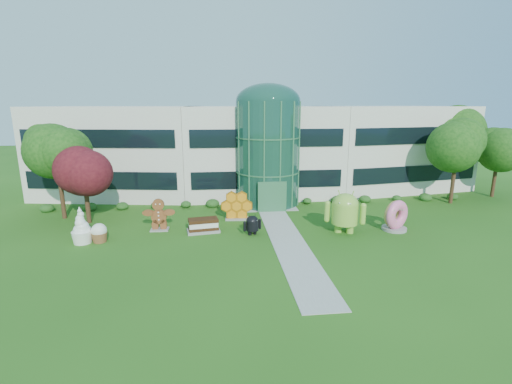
{
  "coord_description": "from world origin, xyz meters",
  "views": [
    {
      "loc": [
        -5.01,
        -23.03,
        9.57
      ],
      "look_at": [
        -1.79,
        6.0,
        2.6
      ],
      "focal_mm": 26.0,
      "sensor_mm": 36.0,
      "label": 1
    }
  ],
  "objects_px": {
    "donut": "(395,215)",
    "gingerbread": "(159,214)",
    "android_black": "(252,224)",
    "android_green": "(345,210)"
  },
  "relations": [
    {
      "from": "gingerbread",
      "to": "android_black",
      "type": "bearing_deg",
      "value": -13.33
    },
    {
      "from": "android_green",
      "to": "android_black",
      "type": "xyz_separation_m",
      "value": [
        -6.99,
        0.3,
        -0.94
      ]
    },
    {
      "from": "android_green",
      "to": "gingerbread",
      "type": "distance_m",
      "value": 14.22
    },
    {
      "from": "android_green",
      "to": "gingerbread",
      "type": "height_order",
      "value": "android_green"
    },
    {
      "from": "donut",
      "to": "gingerbread",
      "type": "xyz_separation_m",
      "value": [
        -18.14,
        1.98,
        0.05
      ]
    },
    {
      "from": "android_black",
      "to": "donut",
      "type": "bearing_deg",
      "value": -21.09
    },
    {
      "from": "android_green",
      "to": "gingerbread",
      "type": "xyz_separation_m",
      "value": [
        -14.05,
        2.1,
        -0.54
      ]
    },
    {
      "from": "android_green",
      "to": "donut",
      "type": "bearing_deg",
      "value": 23.33
    },
    {
      "from": "android_black",
      "to": "donut",
      "type": "distance_m",
      "value": 11.08
    },
    {
      "from": "donut",
      "to": "gingerbread",
      "type": "bearing_deg",
      "value": 146.83
    }
  ]
}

